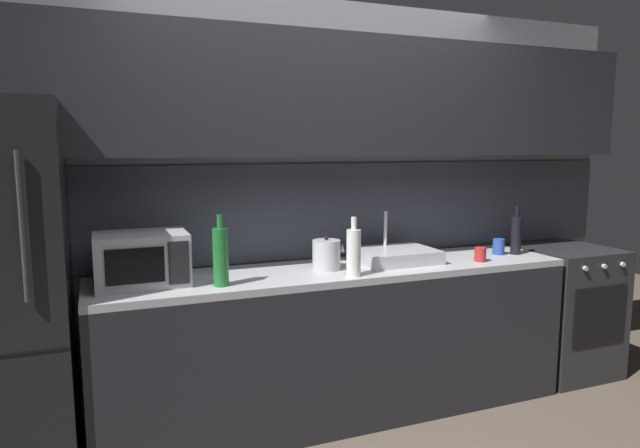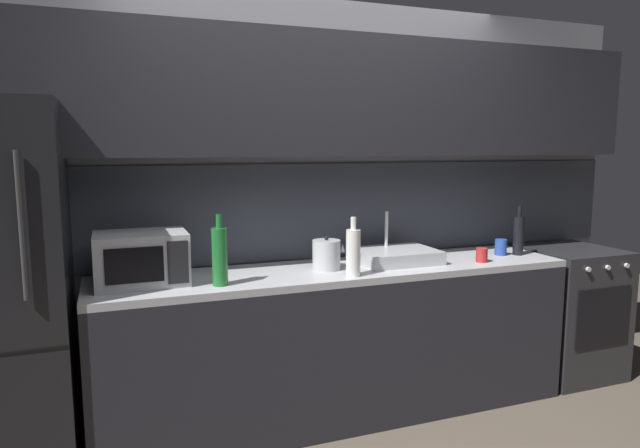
% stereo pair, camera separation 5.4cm
% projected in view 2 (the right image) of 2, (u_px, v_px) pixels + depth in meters
% --- Properties ---
extents(back_wall, '(4.56, 0.44, 2.50)m').
position_uv_depth(back_wall, '(322.00, 156.00, 3.48)').
color(back_wall, slate).
rests_on(back_wall, ground).
extents(counter_run, '(2.82, 0.60, 0.90)m').
position_uv_depth(counter_run, '(340.00, 342.00, 3.35)').
color(counter_run, black).
rests_on(counter_run, ground).
extents(oven_range, '(0.60, 0.62, 0.90)m').
position_uv_depth(oven_range, '(568.00, 311.00, 3.97)').
color(oven_range, '#232326').
rests_on(oven_range, ground).
extents(microwave, '(0.46, 0.35, 0.27)m').
position_uv_depth(microwave, '(141.00, 258.00, 2.90)').
color(microwave, '#A8AAAF').
rests_on(microwave, counter_run).
extents(sink_basin, '(0.48, 0.38, 0.30)m').
position_uv_depth(sink_basin, '(396.00, 256.00, 3.45)').
color(sink_basin, '#ADAFB5').
rests_on(sink_basin, counter_run).
extents(kettle, '(0.20, 0.16, 0.20)m').
position_uv_depth(kettle, '(327.00, 255.00, 3.24)').
color(kettle, '#B7BABF').
rests_on(kettle, counter_run).
extents(wine_bottle_white, '(0.08, 0.08, 0.33)m').
position_uv_depth(wine_bottle_white, '(353.00, 252.00, 3.07)').
color(wine_bottle_white, silver).
rests_on(wine_bottle_white, counter_run).
extents(wine_bottle_dark, '(0.07, 0.07, 0.32)m').
position_uv_depth(wine_bottle_dark, '(518.00, 235.00, 3.67)').
color(wine_bottle_dark, black).
rests_on(wine_bottle_dark, counter_run).
extents(wine_bottle_green, '(0.08, 0.08, 0.37)m').
position_uv_depth(wine_bottle_green, '(220.00, 256.00, 2.86)').
color(wine_bottle_green, '#1E6B2D').
rests_on(wine_bottle_green, counter_run).
extents(mug_blue, '(0.08, 0.08, 0.10)m').
position_uv_depth(mug_blue, '(501.00, 247.00, 3.67)').
color(mug_blue, '#234299').
rests_on(mug_blue, counter_run).
extents(mug_red, '(0.07, 0.07, 0.09)m').
position_uv_depth(mug_red, '(482.00, 255.00, 3.45)').
color(mug_red, '#A82323').
rests_on(mug_red, counter_run).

